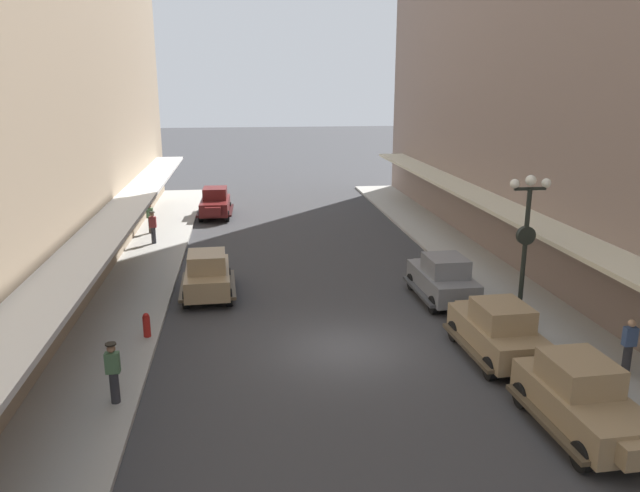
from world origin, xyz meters
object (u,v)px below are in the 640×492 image
parked_car_0 (582,397)px  parked_car_4 (497,329)px  parked_car_1 (208,273)px  lamp_post_with_clock (525,243)px  fire_hydrant (147,325)px  pedestrian_2 (629,346)px  pedestrian_0 (153,227)px  parked_car_2 (443,277)px  pedestrian_3 (113,372)px  pedestrian_1 (150,218)px  parked_car_3 (215,202)px

parked_car_0 → parked_car_4: size_ratio=1.00×
parked_car_1 → lamp_post_with_clock: size_ratio=0.83×
fire_hydrant → pedestrian_2: size_ratio=0.50×
lamp_post_with_clock → pedestrian_0: bearing=138.2°
parked_car_1 → parked_car_2: (9.09, -1.73, 0.00)m
parked_car_2 → parked_car_4: bearing=-89.9°
parked_car_0 → parked_car_4: 4.27m
parked_car_1 → pedestrian_0: 8.69m
parked_car_0 → pedestrian_3: bearing=166.8°
pedestrian_0 → pedestrian_1: same height
fire_hydrant → pedestrian_2: pedestrian_2 is taller
parked_car_0 → fire_hydrant: parked_car_0 is taller
parked_car_0 → pedestrian_2: parked_car_0 is taller
pedestrian_1 → lamp_post_with_clock: bearing=-45.7°
fire_hydrant → parked_car_2: bearing=12.8°
fire_hydrant → pedestrian_0: 12.38m
pedestrian_2 → lamp_post_with_clock: bearing=107.6°
parked_car_3 → pedestrian_3: bearing=-94.4°
pedestrian_0 → pedestrian_1: 2.38m
parked_car_4 → parked_car_2: bearing=90.1°
parked_car_4 → pedestrian_3: 11.22m
parked_car_3 → lamp_post_with_clock: bearing=-60.0°
parked_car_1 → pedestrian_1: 11.05m
pedestrian_1 → pedestrian_2: (15.89, -19.09, -0.02)m
parked_car_3 → parked_car_4: size_ratio=1.00×
parked_car_1 → pedestrian_3: parked_car_1 is taller
lamp_post_with_clock → parked_car_2: bearing=123.9°
lamp_post_with_clock → fire_hydrant: (-12.75, 0.30, -2.42)m
fire_hydrant → pedestrian_3: (-0.21, -4.29, 0.45)m
parked_car_4 → pedestrian_2: parked_car_4 is taller
parked_car_3 → fire_hydrant: size_ratio=5.24×
pedestrian_1 → pedestrian_0: bearing=-79.0°
parked_car_2 → parked_car_4: same height
parked_car_0 → parked_car_4: same height
parked_car_1 → lamp_post_with_clock: lamp_post_with_clock is taller
parked_car_0 → parked_car_2: (-0.31, 9.42, 0.00)m
lamp_post_with_clock → parked_car_4: bearing=-127.6°
pedestrian_3 → pedestrian_2: bearing=-0.7°
parked_car_0 → pedestrian_0: bearing=123.1°
parked_car_3 → pedestrian_0: size_ratio=2.57×
parked_car_3 → pedestrian_1: size_ratio=2.57×
fire_hydrant → pedestrian_1: bearing=97.1°
parked_car_4 → pedestrian_2: bearing=-29.0°
pedestrian_0 → pedestrian_3: same height
pedestrian_0 → parked_car_4: bearing=-50.7°
pedestrian_0 → pedestrian_3: (1.15, -16.58, 0.00)m
lamp_post_with_clock → fire_hydrant: 12.98m
parked_car_1 → parked_car_2: size_ratio=1.00×
parked_car_4 → pedestrian_1: 21.50m
parked_car_1 → pedestrian_2: bearing=-35.2°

